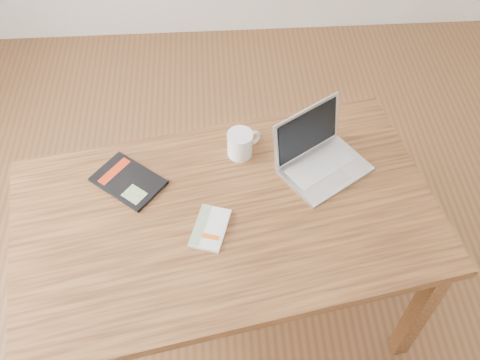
{
  "coord_description": "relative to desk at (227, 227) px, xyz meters",
  "views": [
    {
      "loc": [
        -0.17,
        -1.1,
        2.24
      ],
      "look_at": [
        -0.1,
        0.0,
        0.85
      ],
      "focal_mm": 40.0,
      "sensor_mm": 36.0,
      "label": 1
    }
  ],
  "objects": [
    {
      "name": "room",
      "position": [
        0.09,
        0.06,
        0.69
      ],
      "size": [
        4.04,
        4.04,
        2.7
      ],
      "color": "brown",
      "rests_on": "ground"
    },
    {
      "name": "desk",
      "position": [
        0.0,
        0.0,
        0.0
      ],
      "size": [
        1.56,
        1.07,
        0.75
      ],
      "rotation": [
        0.0,
        0.0,
        0.18
      ],
      "color": "#59351A",
      "rests_on": "ground"
    },
    {
      "name": "white_guidebook",
      "position": [
        -0.06,
        -0.06,
        0.1
      ],
      "size": [
        0.15,
        0.19,
        0.02
      ],
      "rotation": [
        0.0,
        0.0,
        -0.3
      ],
      "color": "silver",
      "rests_on": "desk"
    },
    {
      "name": "black_guidebook",
      "position": [
        -0.34,
        0.16,
        0.1
      ],
      "size": [
        0.29,
        0.28,
        0.01
      ],
      "rotation": [
        0.0,
        0.0,
        0.88
      ],
      "color": "black",
      "rests_on": "desk"
    },
    {
      "name": "laptop",
      "position": [
        0.34,
        0.2,
        0.13
      ],
      "size": [
        0.38,
        0.36,
        0.21
      ],
      "rotation": [
        0.0,
        0.0,
        0.57
      ],
      "color": "silver",
      "rests_on": "desk"
    },
    {
      "name": "coffee_mug",
      "position": [
        0.07,
        0.27,
        0.14
      ],
      "size": [
        0.13,
        0.09,
        0.1
      ],
      "rotation": [
        0.0,
        0.0,
        0.49
      ],
      "color": "white",
      "rests_on": "desk"
    }
  ]
}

